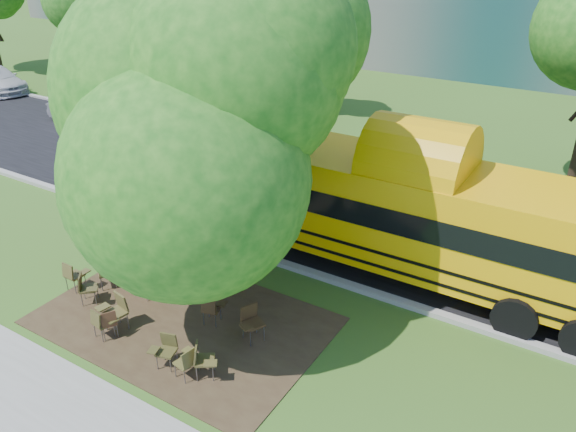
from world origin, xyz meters
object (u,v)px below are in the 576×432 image
Objects in this scene: chair_10 at (146,277)px; pedestrian_b at (76,78)px; chair_5 at (166,347)px; chair_12 at (251,320)px; chair_0 at (73,274)px; chair_3 at (116,308)px; chair_11 at (212,307)px; chair_8 at (107,270)px; bg_car_red at (207,127)px; bg_car_silver at (82,111)px; school_bus at (409,213)px; chair_7 at (202,358)px; chair_1 at (86,286)px; black_car at (185,193)px; chair_9 at (132,267)px; chair_2 at (109,320)px; chair_6 at (187,360)px; main_tree at (206,102)px; chair_4 at (101,321)px; pedestrian_a at (98,78)px.

chair_10 is 0.52× the size of pedestrian_b.
chair_12 is (1.08, 1.71, 0.07)m from chair_5.
chair_0 is 2.28m from chair_3.
pedestrian_b is (-21.94, 13.27, 0.36)m from chair_12.
pedestrian_b reaches higher than chair_5.
chair_10 is 1.20× the size of chair_11.
pedestrian_b reaches higher than chair_8.
bg_car_red is at bearing 113.29° from chair_0.
bg_car_silver is 2.05× the size of pedestrian_b.
school_bus is 15.16× the size of chair_7.
chair_1 is at bearing -178.32° from chair_11.
black_car reaches higher than chair_3.
chair_9 reaches higher than chair_8.
chair_2 is 2.40m from chair_11.
chair_3 reaches higher than chair_5.
chair_0 is at bearing 165.71° from chair_8.
chair_1 is 4.31m from chair_7.
chair_1 is 1.67m from chair_2.
chair_12 is (3.38, -0.03, -0.03)m from chair_10.
chair_10 is at bearing -163.93° from chair_9.
bg_car_red is at bearing -70.61° from chair_5.
chair_6 reaches higher than chair_2.
chair_5 is 3.74m from chair_8.
main_tree reaches higher than pedestrian_b.
chair_8 is at bearing 142.90° from chair_4.
chair_7 is 3.60m from chair_10.
chair_3 is at bearing -90.45° from chair_8.
bg_car_red reaches higher than black_car.
main_tree is 5.39m from chair_8.
pedestrian_b is (-18.57, 13.25, 0.34)m from chair_10.
chair_11 is at bearing -126.54° from bg_car_red.
bg_car_silver is 6.03m from pedestrian_a.
pedestrian_a is (-18.70, 12.54, -4.17)m from main_tree.
chair_5 is 0.65m from chair_6.
pedestrian_b is at bearing 149.11° from main_tree.
chair_1 is 1.06× the size of chair_5.
chair_1 is 0.95× the size of chair_9.
chair_3 is at bearing -107.31° from main_tree.
chair_6 is at bearing 9.87° from chair_4.
chair_11 is at bearing -50.81° from chair_8.
bg_car_silver is at bearing 133.67° from chair_11.
chair_8 is 3.37m from chair_11.
chair_2 is 0.42× the size of pedestrian_b.
black_car is at bearing -132.93° from bg_car_red.
pedestrian_b is at bearing -51.81° from chair_5.
chair_3 is at bearing -126.81° from bg_car_silver.
chair_10 is at bearing -150.78° from chair_7.
chair_7 is (1.96, -3.00, -4.56)m from main_tree.
bg_car_red is (-9.77, 10.47, 0.14)m from chair_12.
chair_12 is (5.19, 0.81, 0.04)m from chair_0.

